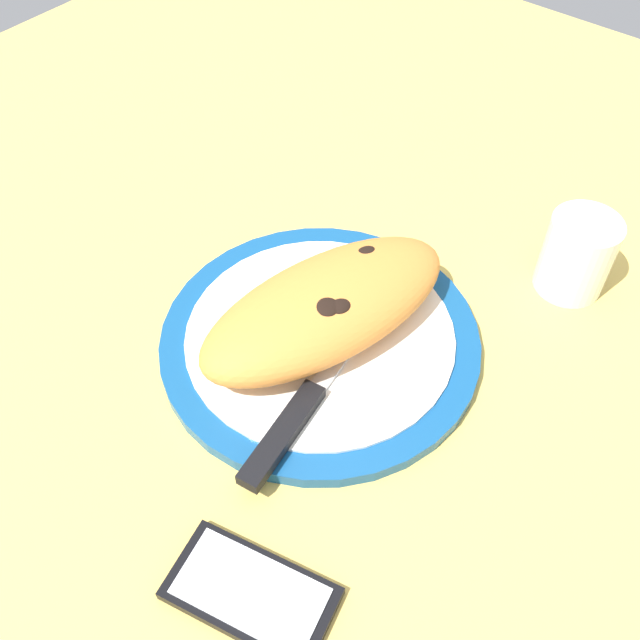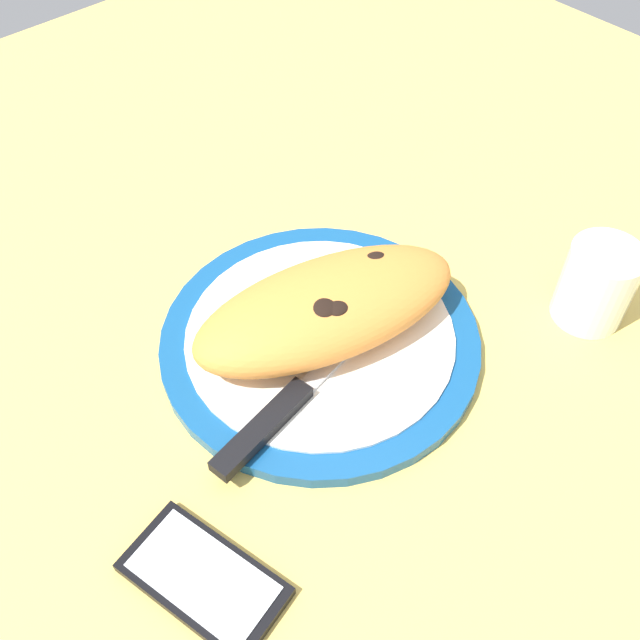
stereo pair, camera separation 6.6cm
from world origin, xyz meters
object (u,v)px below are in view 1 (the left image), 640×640
(fork, at_px, (277,302))
(calzone, at_px, (328,308))
(smartphone, at_px, (251,593))
(knife, at_px, (301,409))
(water_glass, at_px, (576,259))
(plate, at_px, (320,340))

(fork, bearing_deg, calzone, 94.89)
(fork, relative_size, smartphone, 1.28)
(knife, relative_size, water_glass, 2.91)
(calzone, distance_m, smartphone, 0.25)
(calzone, distance_m, fork, 0.07)
(fork, bearing_deg, knife, 50.35)
(plate, height_order, smartphone, plate)
(knife, height_order, water_glass, water_glass)
(plate, xyz_separation_m, water_glass, (-0.22, 0.15, 0.03))
(fork, distance_m, water_glass, 0.30)
(plate, bearing_deg, calzone, 167.78)
(calzone, distance_m, water_glass, 0.26)
(knife, distance_m, water_glass, 0.32)
(calzone, bearing_deg, fork, -85.11)
(fork, xyz_separation_m, water_glass, (-0.22, 0.20, 0.02))
(calzone, xyz_separation_m, fork, (0.01, -0.06, -0.03))
(plate, bearing_deg, water_glass, 146.50)
(calzone, relative_size, knife, 1.16)
(knife, bearing_deg, water_glass, 160.75)
(plate, relative_size, fork, 1.76)
(plate, distance_m, water_glass, 0.27)
(smartphone, bearing_deg, water_glass, 175.20)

